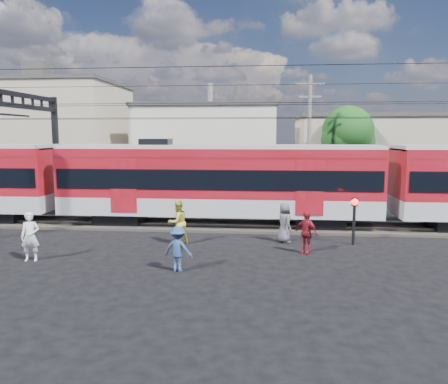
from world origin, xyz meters
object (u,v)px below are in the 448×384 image
at_px(pedestrian_a, 30,237).
at_px(crossing_signal, 354,212).
at_px(commuter_train, 222,180).
at_px(pedestrian_c, 178,249).

distance_m(pedestrian_a, crossing_signal, 12.99).
distance_m(commuter_train, pedestrian_a, 9.60).
height_order(commuter_train, pedestrian_a, commuter_train).
distance_m(commuter_train, pedestrian_c, 7.85).
bearing_deg(pedestrian_c, commuter_train, -83.02).
distance_m(pedestrian_a, pedestrian_c, 5.79).
height_order(commuter_train, pedestrian_c, commuter_train).
height_order(pedestrian_a, crossing_signal, crossing_signal).
relative_size(commuter_train, pedestrian_c, 31.88).
xyz_separation_m(commuter_train, pedestrian_c, (-0.77, -7.64, -1.61)).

